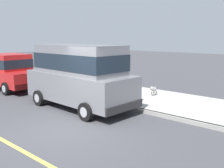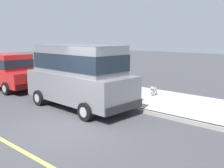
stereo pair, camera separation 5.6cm
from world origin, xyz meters
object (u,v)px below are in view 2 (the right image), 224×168
Objects in this scene: fire_hydrant at (82,86)px; dog_grey at (154,89)px; car_red_sedan at (10,71)px; car_grey_van at (79,73)px.

dog_grey is at bearing -58.71° from fire_hydrant.
car_red_sedan reaches higher than dog_grey.
car_red_sedan is 6.17× the size of dog_grey.
car_grey_van reaches higher than fire_hydrant.
car_red_sedan is at bearing 89.71° from car_grey_van.
car_red_sedan is 6.37× the size of fire_hydrant.
car_grey_van is at bearing -90.29° from car_red_sedan.
fire_hydrant is at bearing 121.29° from dog_grey.
car_red_sedan is 4.51m from fire_hydrant.
fire_hydrant reaches higher than dog_grey.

